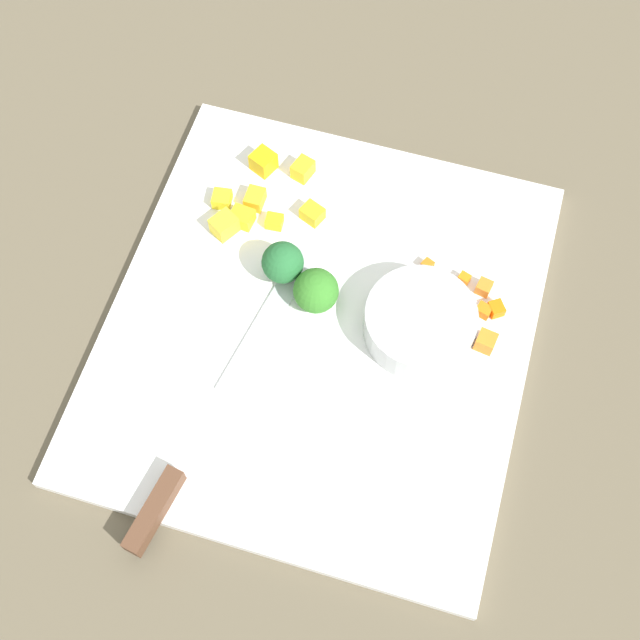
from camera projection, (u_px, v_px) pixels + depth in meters
ground_plane at (320, 330)px, 0.77m from camera, size 4.00×4.00×0.00m
cutting_board at (320, 328)px, 0.77m from camera, size 0.42×0.38×0.01m
prep_bowl at (420, 323)px, 0.75m from camera, size 0.10×0.10×0.03m
chef_knife at (193, 446)px, 0.71m from camera, size 0.31×0.07×0.02m
carrot_dice_0 at (427, 265)px, 0.78m from camera, size 0.01×0.01×0.01m
carrot_dice_1 at (486, 342)px, 0.75m from camera, size 0.02×0.02×0.02m
carrot_dice_2 at (464, 279)px, 0.78m from camera, size 0.01×0.01×0.01m
carrot_dice_3 at (496, 309)px, 0.76m from camera, size 0.02×0.02×0.01m
carrot_dice_4 at (484, 287)px, 0.77m from camera, size 0.02×0.02×0.01m
carrot_dice_5 at (484, 311)px, 0.76m from camera, size 0.01×0.02×0.01m
pepper_dice_0 at (312, 213)px, 0.81m from camera, size 0.02×0.02×0.02m
pepper_dice_1 at (263, 162)px, 0.83m from camera, size 0.03×0.03×0.02m
pepper_dice_2 at (242, 218)px, 0.80m from camera, size 0.02×0.02×0.02m
pepper_dice_3 at (222, 199)px, 0.81m from camera, size 0.02×0.02×0.01m
pepper_dice_4 at (303, 169)px, 0.83m from camera, size 0.02×0.02×0.02m
pepper_dice_5 at (274, 221)px, 0.80m from camera, size 0.02×0.02×0.01m
pepper_dice_6 at (224, 225)px, 0.80m from camera, size 0.03×0.03×0.02m
pepper_dice_7 at (255, 199)px, 0.81m from camera, size 0.02×0.02×0.02m
broccoli_floret_0 at (283, 263)px, 0.76m from camera, size 0.04×0.04×0.05m
broccoli_floret_1 at (316, 291)px, 0.76m from camera, size 0.04×0.04×0.04m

